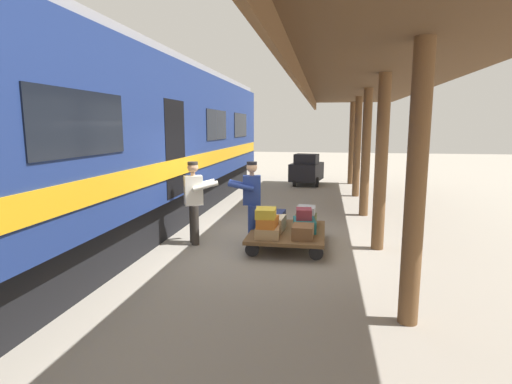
{
  "coord_description": "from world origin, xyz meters",
  "views": [
    {
      "loc": [
        -1.1,
        8.09,
        2.42
      ],
      "look_at": [
        0.22,
        0.44,
        1.15
      ],
      "focal_mm": 28.42,
      "sensor_mm": 36.0,
      "label": 1
    }
  ],
  "objects_px": {
    "suitcase_navy_fabric": "(275,217)",
    "baggage_tug": "(307,170)",
    "suitcase_teal_softside": "(304,225)",
    "suitcase_burgundy_valise": "(304,214)",
    "train_car": "(109,143)",
    "porter_in_overalls": "(251,199)",
    "suitcase_gray_aluminum": "(306,210)",
    "suitcase_cream_canvas": "(271,223)",
    "suitcase_olive_duffel": "(306,220)",
    "porter_by_door": "(195,200)",
    "suitcase_brown_leather": "(303,232)",
    "suitcase_yellow_case": "(266,213)",
    "suitcase_orange_carryall": "(268,222)",
    "suitcase_tan_vintage": "(268,232)",
    "luggage_cart": "(288,232)"
  },
  "relations": [
    {
      "from": "suitcase_olive_duffel",
      "to": "suitcase_cream_canvas",
      "type": "bearing_deg",
      "value": 38.48
    },
    {
      "from": "suitcase_brown_leather",
      "to": "suitcase_yellow_case",
      "type": "relative_size",
      "value": 1.15
    },
    {
      "from": "suitcase_cream_canvas",
      "to": "suitcase_burgundy_valise",
      "type": "bearing_deg",
      "value": 179.99
    },
    {
      "from": "suitcase_navy_fabric",
      "to": "suitcase_brown_leather",
      "type": "distance_m",
      "value": 1.25
    },
    {
      "from": "porter_in_overalls",
      "to": "suitcase_burgundy_valise",
      "type": "bearing_deg",
      "value": 174.79
    },
    {
      "from": "suitcase_brown_leather",
      "to": "suitcase_gray_aluminum",
      "type": "relative_size",
      "value": 1.09
    },
    {
      "from": "train_car",
      "to": "suitcase_teal_softside",
      "type": "relative_size",
      "value": 32.18
    },
    {
      "from": "suitcase_brown_leather",
      "to": "suitcase_orange_carryall",
      "type": "relative_size",
      "value": 0.93
    },
    {
      "from": "suitcase_olive_duffel",
      "to": "porter_in_overalls",
      "type": "bearing_deg",
      "value": 21.17
    },
    {
      "from": "train_car",
      "to": "luggage_cart",
      "type": "relative_size",
      "value": 9.75
    },
    {
      "from": "suitcase_navy_fabric",
      "to": "suitcase_gray_aluminum",
      "type": "relative_size",
      "value": 1.15
    },
    {
      "from": "suitcase_teal_softside",
      "to": "luggage_cart",
      "type": "bearing_deg",
      "value": 0.0
    },
    {
      "from": "suitcase_yellow_case",
      "to": "porter_by_door",
      "type": "bearing_deg",
      "value": -16.04
    },
    {
      "from": "suitcase_tan_vintage",
      "to": "suitcase_burgundy_valise",
      "type": "relative_size",
      "value": 1.58
    },
    {
      "from": "luggage_cart",
      "to": "porter_by_door",
      "type": "distance_m",
      "value": 2.02
    },
    {
      "from": "suitcase_yellow_case",
      "to": "porter_in_overalls",
      "type": "height_order",
      "value": "porter_in_overalls"
    },
    {
      "from": "train_car",
      "to": "porter_in_overalls",
      "type": "bearing_deg",
      "value": 179.23
    },
    {
      "from": "suitcase_olive_duffel",
      "to": "suitcase_brown_leather",
      "type": "height_order",
      "value": "suitcase_brown_leather"
    },
    {
      "from": "suitcase_gray_aluminum",
      "to": "baggage_tug",
      "type": "relative_size",
      "value": 0.24
    },
    {
      "from": "suitcase_cream_canvas",
      "to": "suitcase_yellow_case",
      "type": "distance_m",
      "value": 0.65
    },
    {
      "from": "suitcase_tan_vintage",
      "to": "suitcase_yellow_case",
      "type": "distance_m",
      "value": 0.37
    },
    {
      "from": "suitcase_olive_duffel",
      "to": "suitcase_navy_fabric",
      "type": "bearing_deg",
      "value": 0.0
    },
    {
      "from": "suitcase_cream_canvas",
      "to": "porter_by_door",
      "type": "xyz_separation_m",
      "value": [
        1.58,
        0.12,
        0.46
      ]
    },
    {
      "from": "suitcase_teal_softside",
      "to": "suitcase_burgundy_valise",
      "type": "xyz_separation_m",
      "value": [
        0.01,
        0.0,
        0.23
      ]
    },
    {
      "from": "suitcase_orange_carryall",
      "to": "suitcase_yellow_case",
      "type": "relative_size",
      "value": 1.24
    },
    {
      "from": "suitcase_tan_vintage",
      "to": "baggage_tug",
      "type": "relative_size",
      "value": 0.31
    },
    {
      "from": "suitcase_cream_canvas",
      "to": "porter_by_door",
      "type": "distance_m",
      "value": 1.65
    },
    {
      "from": "suitcase_gray_aluminum",
      "to": "baggage_tug",
      "type": "distance_m",
      "value": 8.27
    },
    {
      "from": "suitcase_gray_aluminum",
      "to": "suitcase_olive_duffel",
      "type": "bearing_deg",
      "value": 2.96
    },
    {
      "from": "suitcase_navy_fabric",
      "to": "baggage_tug",
      "type": "bearing_deg",
      "value": -91.98
    },
    {
      "from": "suitcase_gray_aluminum",
      "to": "suitcase_yellow_case",
      "type": "relative_size",
      "value": 1.06
    },
    {
      "from": "suitcase_teal_softside",
      "to": "porter_in_overalls",
      "type": "distance_m",
      "value": 1.21
    },
    {
      "from": "train_car",
      "to": "porter_in_overalls",
      "type": "xyz_separation_m",
      "value": [
        -3.11,
        0.04,
        -1.14
      ]
    },
    {
      "from": "suitcase_navy_fabric",
      "to": "baggage_tug",
      "type": "distance_m",
      "value": 8.26
    },
    {
      "from": "luggage_cart",
      "to": "suitcase_teal_softside",
      "type": "xyz_separation_m",
      "value": [
        -0.33,
        -0.0,
        0.17
      ]
    },
    {
      "from": "suitcase_olive_duffel",
      "to": "suitcase_orange_carryall",
      "type": "xyz_separation_m",
      "value": [
        0.67,
        1.05,
        0.17
      ]
    },
    {
      "from": "suitcase_teal_softside",
      "to": "suitcase_yellow_case",
      "type": "relative_size",
      "value": 1.35
    },
    {
      "from": "train_car",
      "to": "porter_in_overalls",
      "type": "distance_m",
      "value": 3.31
    },
    {
      "from": "suitcase_gray_aluminum",
      "to": "baggage_tug",
      "type": "height_order",
      "value": "baggage_tug"
    },
    {
      "from": "suitcase_olive_duffel",
      "to": "porter_by_door",
      "type": "bearing_deg",
      "value": 16.03
    },
    {
      "from": "luggage_cart",
      "to": "baggage_tug",
      "type": "bearing_deg",
      "value": -89.69
    },
    {
      "from": "suitcase_brown_leather",
      "to": "suitcase_tan_vintage",
      "type": "bearing_deg",
      "value": 0.0
    },
    {
      "from": "suitcase_teal_softside",
      "to": "train_car",
      "type": "bearing_deg",
      "value": -1.93
    },
    {
      "from": "suitcase_yellow_case",
      "to": "porter_in_overalls",
      "type": "bearing_deg",
      "value": -58.2
    },
    {
      "from": "suitcase_gray_aluminum",
      "to": "suitcase_orange_carryall",
      "type": "bearing_deg",
      "value": 57.19
    },
    {
      "from": "suitcase_teal_softside",
      "to": "suitcase_yellow_case",
      "type": "bearing_deg",
      "value": 38.66
    },
    {
      "from": "suitcase_yellow_case",
      "to": "train_car",
      "type": "bearing_deg",
      "value": -11.28
    },
    {
      "from": "suitcase_gray_aluminum",
      "to": "suitcase_tan_vintage",
      "type": "bearing_deg",
      "value": 57.61
    },
    {
      "from": "suitcase_tan_vintage",
      "to": "luggage_cart",
      "type": "bearing_deg",
      "value": -122.17
    },
    {
      "from": "suitcase_teal_softside",
      "to": "baggage_tug",
      "type": "distance_m",
      "value": 8.8
    }
  ]
}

